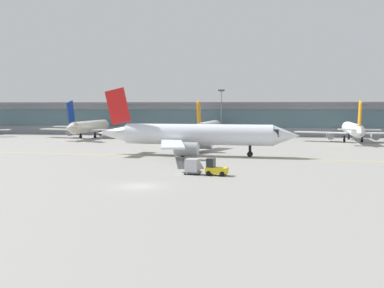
{
  "coord_description": "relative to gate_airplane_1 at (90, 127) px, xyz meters",
  "views": [
    {
      "loc": [
        13.04,
        -46.59,
        8.47
      ],
      "look_at": [
        2.82,
        18.69,
        3.0
      ],
      "focal_mm": 43.0,
      "sensor_mm": 36.0,
      "label": 1
    }
  ],
  "objects": [
    {
      "name": "gate_airplane_2",
      "position": [
        31.9,
        0.93,
        -0.01
      ],
      "size": [
        27.52,
        29.67,
        9.82
      ],
      "rotation": [
        0.0,
        0.0,
        1.5
      ],
      "color": "white",
      "rests_on": "ground_plane"
    },
    {
      "name": "taxiway_centreline_stripe",
      "position": [
        35.0,
        -41.82,
        -2.95
      ],
      "size": [
        109.8,
        7.44,
        0.01
      ],
      "primitive_type": "cube",
      "rotation": [
        0.0,
        0.0,
        -0.06
      ],
      "color": "yellow",
      "rests_on": "ground_plane"
    },
    {
      "name": "terminal_concourse",
      "position": [
        33.08,
        19.28,
        1.96
      ],
      "size": [
        219.97,
        11.0,
        9.6
      ],
      "color": "#8C939E",
      "rests_on": "ground_plane"
    },
    {
      "name": "taxiing_regional_jet",
      "position": [
        34.55,
        -39.79,
        0.57
      ],
      "size": [
        35.5,
        32.95,
        11.76
      ],
      "rotation": [
        0.0,
        0.0,
        -0.06
      ],
      "color": "silver",
      "rests_on": "ground_plane"
    },
    {
      "name": "cargo_dolly_lead",
      "position": [
        37.43,
        -61.26,
        -1.9
      ],
      "size": [
        2.33,
        1.92,
        1.94
      ],
      "rotation": [
        0.0,
        0.0,
        -0.16
      ],
      "color": "#595B60",
      "rests_on": "ground_plane"
    },
    {
      "name": "gate_airplane_3",
      "position": [
        67.02,
        -3.54,
        -0.04
      ],
      "size": [
        27.27,
        29.39,
        9.73
      ],
      "rotation": [
        0.0,
        0.0,
        1.51
      ],
      "color": "white",
      "rests_on": "ground_plane"
    },
    {
      "name": "ground_plane",
      "position": [
        33.08,
        -70.59,
        -2.96
      ],
      "size": [
        400.0,
        400.0,
        0.0
      ],
      "primitive_type": "plane",
      "color": "gray"
    },
    {
      "name": "gate_airplane_1",
      "position": [
        0.0,
        0.0,
        0.0
      ],
      "size": [
        27.71,
        29.71,
        9.87
      ],
      "rotation": [
        0.0,
        0.0,
        1.56
      ],
      "color": "silver",
      "rests_on": "ground_plane"
    },
    {
      "name": "apron_light_mast_1",
      "position": [
        34.1,
        13.4,
        4.29
      ],
      "size": [
        1.8,
        0.36,
        13.14
      ],
      "color": "gray",
      "rests_on": "ground_plane"
    },
    {
      "name": "baggage_tug",
      "position": [
        40.29,
        -61.73,
        -2.07
      ],
      "size": [
        2.79,
        1.97,
        2.1
      ],
      "rotation": [
        0.0,
        0.0,
        -0.16
      ],
      "color": "yellow",
      "rests_on": "ground_plane"
    }
  ]
}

